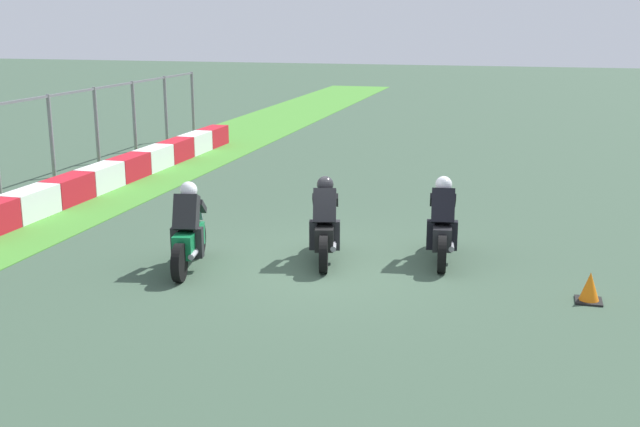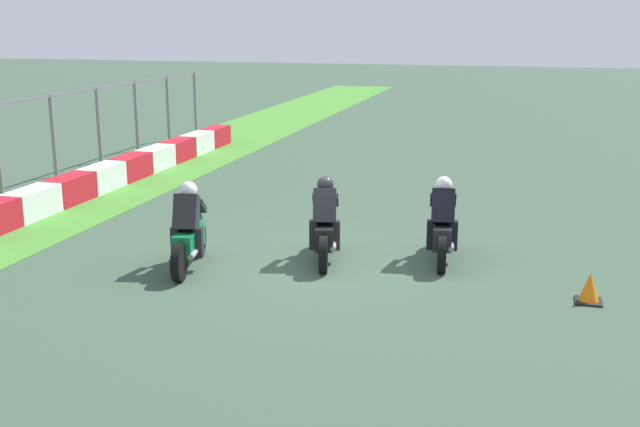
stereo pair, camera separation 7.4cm
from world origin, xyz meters
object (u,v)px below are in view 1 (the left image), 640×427
Objects in this scene: traffic_cone at (590,288)px; rider_lane_c at (189,234)px; rider_lane_a at (442,227)px; rider_lane_b at (325,227)px.

rider_lane_c is at bearing 90.61° from traffic_cone.
rider_lane_a is 1.01× the size of rider_lane_b.
rider_lane_a is at bearing -79.83° from rider_lane_c.
traffic_cone is at bearing -129.33° from rider_lane_a.
rider_lane_a and rider_lane_c have the same top height.
rider_lane_b is at bearing 98.08° from rider_lane_a.
rider_lane_a is 4.46m from rider_lane_c.
rider_lane_c is at bearing 103.39° from rider_lane_b.
traffic_cone is (-0.99, -4.44, -0.41)m from rider_lane_b.
rider_lane_b is 4.57m from traffic_cone.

